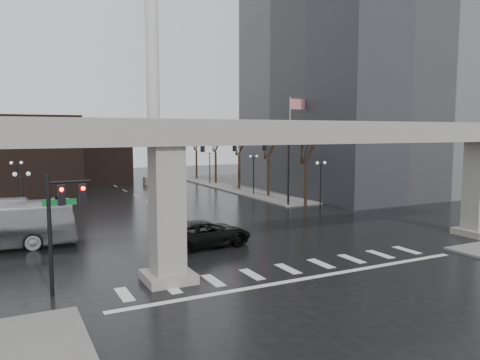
# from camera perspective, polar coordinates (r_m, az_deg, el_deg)

# --- Properties ---
(ground) EXTENTS (160.00, 160.00, 0.00)m
(ground) POSITION_cam_1_polar(r_m,az_deg,el_deg) (28.97, 4.75, -10.23)
(ground) COLOR black
(ground) RESTS_ON ground
(sidewalk_ne) EXTENTS (28.00, 36.00, 0.15)m
(sidewalk_ne) POSITION_cam_1_polar(r_m,az_deg,el_deg) (72.63, 7.30, -0.42)
(sidewalk_ne) COLOR slate
(sidewalk_ne) RESTS_ON ground
(elevated_guideway) EXTENTS (48.00, 2.60, 8.70)m
(elevated_guideway) POSITION_cam_1_polar(r_m,az_deg,el_deg) (28.53, 7.04, 3.54)
(elevated_guideway) COLOR gray
(elevated_guideway) RESTS_ON ground
(office_tower) EXTENTS (22.00, 26.00, 42.00)m
(office_tower) POSITION_cam_1_polar(r_m,az_deg,el_deg) (66.73, 14.09, 16.95)
(office_tower) COLOR #5C5C61
(office_tower) RESTS_ON ground
(building_far_left) EXTENTS (16.00, 14.00, 10.00)m
(building_far_left) POSITION_cam_1_polar(r_m,az_deg,el_deg) (65.72, -26.36, 2.66)
(building_far_left) COLOR black
(building_far_left) RESTS_ON ground
(building_far_mid) EXTENTS (10.00, 10.00, 8.00)m
(building_far_mid) POSITION_cam_1_polar(r_m,az_deg,el_deg) (76.80, -17.43, 2.64)
(building_far_mid) COLOR black
(building_far_mid) RESTS_ON ground
(smokestack) EXTENTS (3.60, 3.60, 30.00)m
(smokestack) POSITION_cam_1_polar(r_m,az_deg,el_deg) (72.84, -10.55, 10.00)
(smokestack) COLOR silver
(smokestack) RESTS_ON ground
(signal_mast_arm) EXTENTS (12.12, 0.43, 8.00)m
(signal_mast_arm) POSITION_cam_1_polar(r_m,az_deg,el_deg) (48.64, 2.20, 3.31)
(signal_mast_arm) COLOR black
(signal_mast_arm) RESTS_ON ground
(signal_left_pole) EXTENTS (2.30, 0.30, 6.00)m
(signal_left_pole) POSITION_cam_1_polar(r_m,az_deg,el_deg) (24.59, -20.98, -3.78)
(signal_left_pole) COLOR black
(signal_left_pole) RESTS_ON ground
(flagpole_assembly) EXTENTS (2.06, 0.12, 12.00)m
(flagpole_assembly) POSITION_cam_1_polar(r_m,az_deg,el_deg) (54.60, 6.37, 5.35)
(flagpole_assembly) COLOR silver
(flagpole_assembly) RESTS_ON ground
(lamp_right_0) EXTENTS (1.22, 0.32, 5.11)m
(lamp_right_0) POSITION_cam_1_polar(r_m,az_deg,el_deg) (47.24, 9.82, 0.28)
(lamp_right_0) COLOR black
(lamp_right_0) RESTS_ON ground
(lamp_right_1) EXTENTS (1.22, 0.32, 5.11)m
(lamp_right_1) POSITION_cam_1_polar(r_m,az_deg,el_deg) (59.00, 1.66, 1.48)
(lamp_right_1) COLOR black
(lamp_right_1) RESTS_ON ground
(lamp_right_2) EXTENTS (1.22, 0.32, 5.11)m
(lamp_right_2) POSITION_cam_1_polar(r_m,az_deg,el_deg) (71.58, -3.71, 2.25)
(lamp_right_2) COLOR black
(lamp_right_2) RESTS_ON ground
(lamp_left_0) EXTENTS (1.22, 0.32, 5.11)m
(lamp_left_0) POSITION_cam_1_polar(r_m,az_deg,el_deg) (37.94, -24.98, -1.56)
(lamp_left_0) COLOR black
(lamp_left_0) RESTS_ON ground
(lamp_left_1) EXTENTS (1.22, 0.32, 5.11)m
(lamp_left_1) POSITION_cam_1_polar(r_m,az_deg,el_deg) (51.86, -25.54, 0.29)
(lamp_left_1) COLOR black
(lamp_left_1) RESTS_ON ground
(lamp_left_2) EXTENTS (1.22, 0.32, 5.11)m
(lamp_left_2) POSITION_cam_1_polar(r_m,az_deg,el_deg) (65.81, -25.86, 1.35)
(lamp_left_2) COLOR black
(lamp_left_2) RESTS_ON ground
(tree_right_0) EXTENTS (1.09, 1.58, 7.50)m
(tree_right_0) POSITION_cam_1_polar(r_m,az_deg,el_deg) (51.15, 8.04, -0.04)
(tree_right_0) COLOR black
(tree_right_0) RESTS_ON ground
(tree_right_1) EXTENTS (1.09, 1.61, 7.67)m
(tree_right_1) POSITION_cam_1_polar(r_m,az_deg,el_deg) (57.84, 3.50, 0.76)
(tree_right_1) COLOR black
(tree_right_1) RESTS_ON ground
(tree_right_2) EXTENTS (1.10, 1.63, 7.85)m
(tree_right_2) POSITION_cam_1_polar(r_m,az_deg,el_deg) (64.84, -0.08, 1.39)
(tree_right_2) COLOR black
(tree_right_2) RESTS_ON ground
(tree_right_3) EXTENTS (1.11, 1.66, 8.02)m
(tree_right_3) POSITION_cam_1_polar(r_m,az_deg,el_deg) (72.04, -2.96, 1.89)
(tree_right_3) COLOR black
(tree_right_3) RESTS_ON ground
(tree_right_4) EXTENTS (1.12, 1.69, 8.19)m
(tree_right_4) POSITION_cam_1_polar(r_m,az_deg,el_deg) (79.39, -5.31, 2.29)
(tree_right_4) COLOR black
(tree_right_4) RESTS_ON ground
(pickup_truck) EXTENTS (6.96, 3.70, 1.86)m
(pickup_truck) POSITION_cam_1_polar(r_m,az_deg,el_deg) (33.03, -4.28, -6.53)
(pickup_truck) COLOR black
(pickup_truck) RESTS_ON ground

